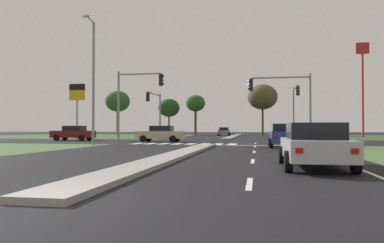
{
  "coord_description": "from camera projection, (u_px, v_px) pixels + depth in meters",
  "views": [
    {
      "loc": [
        3.69,
        -5.59,
        1.28
      ],
      "look_at": [
        -2.2,
        27.68,
        1.93
      ],
      "focal_mm": 34.72,
      "sensor_mm": 36.0,
      "label": 1
    }
  ],
  "objects": [
    {
      "name": "crosswalk_bar_sixth",
      "position": [
        204.0,
        144.0,
        30.65
      ],
      "size": [
        0.7,
        2.8,
        0.01
      ],
      "primitive_type": "cube",
      "color": "silver",
      "rests_on": "ground"
    },
    {
      "name": "traffic_signal_near_right",
      "position": [
        286.0,
        96.0,
        28.21
      ],
      "size": [
        4.73,
        0.32,
        5.44
      ],
      "color": "gray",
      "rests_on": "ground"
    },
    {
      "name": "median_island_far",
      "position": [
        235.0,
        136.0,
        60.27
      ],
      "size": [
        1.2,
        36.0,
        0.14
      ],
      "primitive_type": "cube",
      "color": "gray",
      "rests_on": "ground"
    },
    {
      "name": "car_blue_second",
      "position": [
        284.0,
        135.0,
        25.24
      ],
      "size": [
        2.05,
        4.6,
        1.6
      ],
      "color": "navy",
      "rests_on": "ground"
    },
    {
      "name": "car_maroon_third",
      "position": [
        73.0,
        133.0,
        39.34
      ],
      "size": [
        4.48,
        1.96,
        1.57
      ],
      "rotation": [
        0.0,
        0.0,
        1.57
      ],
      "color": "maroon",
      "rests_on": "ground"
    },
    {
      "name": "crosswalk_bar_near",
      "position": [
        138.0,
        143.0,
        31.65
      ],
      "size": [
        0.7,
        2.8,
        0.01
      ],
      "primitive_type": "cube",
      "color": "silver",
      "rests_on": "ground"
    },
    {
      "name": "crosswalk_bar_fifth",
      "position": [
        191.0,
        144.0,
        30.85
      ],
      "size": [
        0.7,
        2.8,
        0.01
      ],
      "primitive_type": "cube",
      "color": "silver",
      "rests_on": "ground"
    },
    {
      "name": "car_silver_fourth",
      "position": [
        314.0,
        145.0,
        12.04
      ],
      "size": [
        2.07,
        4.57,
        1.46
      ],
      "color": "#B7B7BC",
      "rests_on": "ground"
    },
    {
      "name": "lane_dash_fifth",
      "position": [
        255.0,
        143.0,
        32.22
      ],
      "size": [
        0.14,
        2.0,
        0.01
      ],
      "primitive_type": "cube",
      "color": "silver",
      "rests_on": "ground"
    },
    {
      "name": "crosswalk_bar_seventh",
      "position": [
        218.0,
        144.0,
        30.45
      ],
      "size": [
        0.7,
        2.8,
        0.01
      ],
      "primitive_type": "cube",
      "color": "silver",
      "rests_on": "ground"
    },
    {
      "name": "fuel_price_totem",
      "position": [
        77.0,
        99.0,
        41.5
      ],
      "size": [
        1.8,
        0.24,
        6.28
      ],
      "color": "silver",
      "rests_on": "ground"
    },
    {
      "name": "traffic_signal_far_right",
      "position": [
        295.0,
        103.0,
        39.17
      ],
      "size": [
        0.32,
        4.95,
        5.79
      ],
      "color": "gray",
      "rests_on": "ground"
    },
    {
      "name": "stop_bar_near",
      "position": [
        259.0,
        145.0,
        28.1
      ],
      "size": [
        6.4,
        0.5,
        0.01
      ],
      "primitive_type": "cube",
      "color": "silver",
      "rests_on": "ground"
    },
    {
      "name": "car_grey_fifth",
      "position": [
        224.0,
        131.0,
        67.92
      ],
      "size": [
        2.09,
        4.52,
        1.51
      ],
      "rotation": [
        0.0,
        0.0,
        3.14
      ],
      "color": "slate",
      "rests_on": "ground"
    },
    {
      "name": "median_island_near",
      "position": [
        176.0,
        155.0,
        16.95
      ],
      "size": [
        1.2,
        22.0,
        0.14
      ],
      "primitive_type": "cube",
      "color": "gray",
      "rests_on": "ground"
    },
    {
      "name": "treeline_third",
      "position": [
        196.0,
        104.0,
        72.94
      ],
      "size": [
        3.8,
        3.8,
        7.9
      ],
      "color": "#423323",
      "rests_on": "ground"
    },
    {
      "name": "crosswalk_bar_eighth",
      "position": [
        232.0,
        144.0,
        30.25
      ],
      "size": [
        0.7,
        2.8,
        0.01
      ],
      "primitive_type": "cube",
      "color": "silver",
      "rests_on": "ground"
    },
    {
      "name": "treeline_near",
      "position": [
        118.0,
        102.0,
        72.15
      ],
      "size": [
        4.75,
        4.75,
        8.61
      ],
      "color": "#423323",
      "rests_on": "ground"
    },
    {
      "name": "lane_dash_second",
      "position": [
        253.0,
        161.0,
        14.5
      ],
      "size": [
        0.14,
        2.0,
        0.01
      ],
      "primitive_type": "cube",
      "color": "silver",
      "rests_on": "ground"
    },
    {
      "name": "treeline_second",
      "position": [
        169.0,
        108.0,
        74.64
      ],
      "size": [
        4.29,
        4.29,
        7.29
      ],
      "color": "#423323",
      "rests_on": "ground"
    },
    {
      "name": "lane_dash_fourth",
      "position": [
        255.0,
        147.0,
        26.31
      ],
      "size": [
        0.14,
        2.0,
        0.01
      ],
      "primitive_type": "cube",
      "color": "silver",
      "rests_on": "ground"
    },
    {
      "name": "car_beige_near",
      "position": [
        161.0,
        134.0,
        35.73
      ],
      "size": [
        4.54,
        1.97,
        1.55
      ],
      "rotation": [
        0.0,
        0.0,
        1.57
      ],
      "color": "#BCAD8E",
      "rests_on": "ground"
    },
    {
      "name": "edge_line_right",
      "position": [
        329.0,
        157.0,
        16.74
      ],
      "size": [
        0.14,
        24.0,
        0.01
      ],
      "primitive_type": "cube",
      "color": "silver",
      "rests_on": "ground"
    },
    {
      "name": "treeline_fourth",
      "position": [
        263.0,
        97.0,
        68.93
      ],
      "size": [
        5.53,
        5.53,
        9.52
      ],
      "color": "#423323",
      "rests_on": "ground"
    },
    {
      "name": "grass_verge_far_left",
      "position": [
        87.0,
        136.0,
        64.22
      ],
      "size": [
        35.0,
        35.0,
        0.01
      ],
      "primitive_type": "cube",
      "color": "#385B2D",
      "rests_on": "ground"
    },
    {
      "name": "traffic_signal_near_left",
      "position": [
        134.0,
        95.0,
        30.33
      ],
      "size": [
        3.95,
        0.32,
        5.99
      ],
      "color": "gray",
      "rests_on": "ground"
    },
    {
      "name": "traffic_signal_far_left",
      "position": [
        155.0,
        107.0,
        41.61
      ],
      "size": [
        0.32,
        5.26,
        5.37
      ],
      "color": "gray",
      "rests_on": "ground"
    },
    {
      "name": "lane_dash_near",
      "position": [
        250.0,
        184.0,
        8.59
      ],
      "size": [
        0.14,
        2.0,
        0.01
      ],
      "primitive_type": "cube",
      "color": "silver",
      "rests_on": "ground"
    },
    {
      "name": "crosswalk_bar_second",
      "position": [
        151.0,
        144.0,
        31.45
      ],
      "size": [
        0.7,
        2.8,
        0.01
      ],
      "primitive_type": "cube",
      "color": "silver",
      "rests_on": "ground"
    },
    {
      "name": "crosswalk_bar_third",
      "position": [
        164.0,
        144.0,
        31.25
      ],
      "size": [
        0.7,
        2.8,
        0.01
      ],
      "primitive_type": "cube",
      "color": "silver",
      "rests_on": "ground"
    },
    {
      "name": "fastfood_pole_sign",
      "position": [
        363.0,
        69.0,
        53.29
      ],
      "size": [
        1.8,
        0.4,
        13.65
      ],
      "color": "red",
      "rests_on": "ground"
    },
    {
      "name": "lane_dash_third",
      "position": [
        254.0,
        152.0,
        20.41
      ],
      "size": [
        0.14,
        2.0,
        0.01
      ],
      "primitive_type": "cube",
      "color": "silver",
      "rests_on": "ground"
    },
    {
      "name": "crosswalk_bar_fourth",
      "position": [
        177.0,
        144.0,
        31.05
      ],
      "size": [
        0.7,
        2.8,
        0.01
      ],
      "primitive_type": "cube",
      "color": "silver",
      "rests_on": "ground"
    },
    {
      "name": "street_lamp_second",
      "position": [
        93.0,
        76.0,
        28.84
      ],
      "size": [
        0.79,
        2.41,
        9.66
      ],
      "color": "gray",
      "rests_on": "ground"
    },
    {
      "name": "ground_plane",
      "position": [
        219.0,
        142.0,
        35.66
      ],
      "size": [
        200.0,
        200.0,
        0.0
      ],
      "primitive_type": "plane",
      "color": "black"
    }
  ]
}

